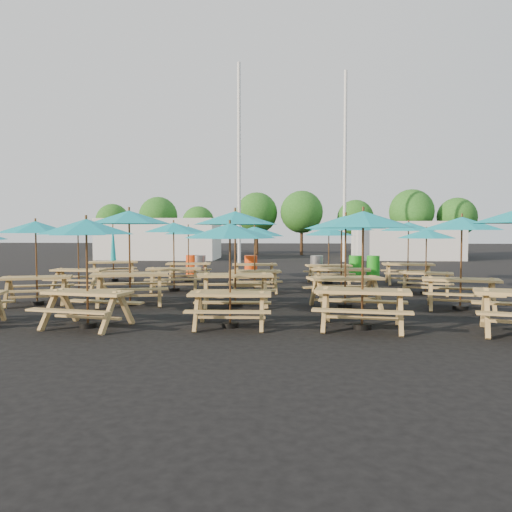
# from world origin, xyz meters

# --- Properties ---
(ground) EXTENTS (120.00, 120.00, 0.00)m
(ground) POSITION_xyz_m (0.00, 0.00, 0.00)
(ground) COLOR black
(ground) RESTS_ON ground
(picnic_unit_1) EXTENTS (2.57, 2.57, 2.28)m
(picnic_unit_1) POSITION_xyz_m (-5.59, -3.12, 1.97)
(picnic_unit_1) COLOR tan
(picnic_unit_1) RESTS_ON ground
(picnic_unit_2) EXTENTS (2.01, 2.01, 2.17)m
(picnic_unit_2) POSITION_xyz_m (-5.74, -0.16, 1.87)
(picnic_unit_2) COLOR tan
(picnic_unit_2) RESTS_ON ground
(picnic_unit_3) EXTENTS (2.28, 2.14, 2.35)m
(picnic_unit_3) POSITION_xyz_m (-5.75, 3.03, 0.97)
(picnic_unit_3) COLOR tan
(picnic_unit_3) RESTS_ON ground
(picnic_unit_4) EXTENTS (2.35, 2.35, 2.27)m
(picnic_unit_4) POSITION_xyz_m (-2.90, -6.10, 1.96)
(picnic_unit_4) COLOR tan
(picnic_unit_4) RESTS_ON ground
(picnic_unit_5) EXTENTS (2.79, 2.79, 2.56)m
(picnic_unit_5) POSITION_xyz_m (-3.06, -2.97, 2.21)
(picnic_unit_5) COLOR tan
(picnic_unit_5) RESTS_ON ground
(picnic_unit_6) EXTENTS (2.36, 2.36, 2.29)m
(picnic_unit_6) POSITION_xyz_m (-2.61, 0.12, 1.97)
(picnic_unit_6) COLOR tan
(picnic_unit_6) RESTS_ON ground
(picnic_unit_7) EXTENTS (2.13, 2.13, 2.18)m
(picnic_unit_7) POSITION_xyz_m (-2.78, 3.13, 1.88)
(picnic_unit_7) COLOR tan
(picnic_unit_7) RESTS_ON ground
(picnic_unit_8) EXTENTS (2.00, 2.00, 2.18)m
(picnic_unit_8) POSITION_xyz_m (0.04, -5.85, 1.88)
(picnic_unit_8) COLOR tan
(picnic_unit_8) RESTS_ON ground
(picnic_unit_9) EXTENTS (2.53, 2.53, 2.54)m
(picnic_unit_9) POSITION_xyz_m (-0.21, -2.92, 2.19)
(picnic_unit_9) COLOR tan
(picnic_unit_9) RESTS_ON ground
(picnic_unit_10) EXTENTS (2.09, 2.09, 2.14)m
(picnic_unit_10) POSITION_xyz_m (0.09, -0.11, 1.84)
(picnic_unit_10) COLOR tan
(picnic_unit_10) RESTS_ON ground
(picnic_unit_11) EXTENTS (2.14, 2.14, 2.17)m
(picnic_unit_11) POSITION_xyz_m (-0.17, 2.96, 1.88)
(picnic_unit_11) COLOR tan
(picnic_unit_11) RESTS_ON ground
(picnic_unit_12) EXTENTS (2.42, 2.42, 2.43)m
(picnic_unit_12) POSITION_xyz_m (2.75, -5.81, 2.09)
(picnic_unit_12) COLOR tan
(picnic_unit_12) RESTS_ON ground
(picnic_unit_13) EXTENTS (2.56, 2.56, 2.41)m
(picnic_unit_13) POSITION_xyz_m (2.67, -3.08, 2.08)
(picnic_unit_13) COLOR tan
(picnic_unit_13) RESTS_ON ground
(picnic_unit_14) EXTENTS (2.33, 2.33, 2.36)m
(picnic_unit_14) POSITION_xyz_m (2.86, 0.07, 2.04)
(picnic_unit_14) COLOR tan
(picnic_unit_14) RESTS_ON ground
(picnic_unit_15) EXTENTS (2.17, 2.17, 2.13)m
(picnic_unit_15) POSITION_xyz_m (2.64, 2.79, 1.84)
(picnic_unit_15) COLOR tan
(picnic_unit_15) RESTS_ON ground
(picnic_unit_17) EXTENTS (2.51, 2.51, 2.37)m
(picnic_unit_17) POSITION_xyz_m (5.57, -3.11, 2.05)
(picnic_unit_17) COLOR tan
(picnic_unit_17) RESTS_ON ground
(picnic_unit_18) EXTENTS (2.24, 2.24, 2.07)m
(picnic_unit_18) POSITION_xyz_m (5.48, -0.06, 1.79)
(picnic_unit_18) COLOR tan
(picnic_unit_18) RESTS_ON ground
(picnic_unit_19) EXTENTS (2.20, 2.20, 2.33)m
(picnic_unit_19) POSITION_xyz_m (5.56, 2.81, 2.01)
(picnic_unit_19) COLOR tan
(picnic_unit_19) RESTS_ON ground
(waste_bin_0) EXTENTS (0.56, 0.56, 0.90)m
(waste_bin_0) POSITION_xyz_m (-3.19, 5.83, 0.45)
(waste_bin_0) COLOR #ED3F0D
(waste_bin_0) RESTS_ON ground
(waste_bin_1) EXTENTS (0.56, 0.56, 0.90)m
(waste_bin_1) POSITION_xyz_m (-2.87, 5.82, 0.45)
(waste_bin_1) COLOR gray
(waste_bin_1) RESTS_ON ground
(waste_bin_2) EXTENTS (0.56, 0.56, 0.90)m
(waste_bin_2) POSITION_xyz_m (-0.55, 5.67, 0.45)
(waste_bin_2) COLOR #ED3F0D
(waste_bin_2) RESTS_ON ground
(waste_bin_3) EXTENTS (0.56, 0.56, 0.90)m
(waste_bin_3) POSITION_xyz_m (2.33, 5.93, 0.45)
(waste_bin_3) COLOR gray
(waste_bin_3) RESTS_ON ground
(waste_bin_4) EXTENTS (0.56, 0.56, 0.90)m
(waste_bin_4) POSITION_xyz_m (4.02, 5.97, 0.45)
(waste_bin_4) COLOR #1D991B
(waste_bin_4) RESTS_ON ground
(waste_bin_5) EXTENTS (0.56, 0.56, 0.90)m
(waste_bin_5) POSITION_xyz_m (4.78, 5.99, 0.45)
(waste_bin_5) COLOR #1D991B
(waste_bin_5) RESTS_ON ground
(mast_0) EXTENTS (0.20, 0.20, 12.00)m
(mast_0) POSITION_xyz_m (-2.00, 14.00, 6.00)
(mast_0) COLOR silver
(mast_0) RESTS_ON ground
(mast_1) EXTENTS (0.20, 0.20, 12.00)m
(mast_1) POSITION_xyz_m (4.50, 16.00, 6.00)
(mast_1) COLOR silver
(mast_1) RESTS_ON ground
(event_tent_0) EXTENTS (8.00, 4.00, 2.80)m
(event_tent_0) POSITION_xyz_m (-8.00, 18.00, 1.40)
(event_tent_0) COLOR silver
(event_tent_0) RESTS_ON ground
(event_tent_1) EXTENTS (7.00, 4.00, 2.60)m
(event_tent_1) POSITION_xyz_m (9.00, 19.00, 1.30)
(event_tent_1) COLOR silver
(event_tent_1) RESTS_ON ground
(tree_0) EXTENTS (2.80, 2.80, 4.24)m
(tree_0) POSITION_xyz_m (-14.07, 25.25, 2.83)
(tree_0) COLOR #382314
(tree_0) RESTS_ON ground
(tree_1) EXTENTS (3.11, 3.11, 4.72)m
(tree_1) POSITION_xyz_m (-9.74, 23.90, 3.15)
(tree_1) COLOR #382314
(tree_1) RESTS_ON ground
(tree_2) EXTENTS (2.59, 2.59, 3.93)m
(tree_2) POSITION_xyz_m (-6.39, 23.65, 2.62)
(tree_2) COLOR #382314
(tree_2) RESTS_ON ground
(tree_3) EXTENTS (3.36, 3.36, 5.09)m
(tree_3) POSITION_xyz_m (-1.75, 24.72, 3.41)
(tree_3) COLOR #382314
(tree_3) RESTS_ON ground
(tree_4) EXTENTS (3.41, 3.41, 5.17)m
(tree_4) POSITION_xyz_m (1.90, 24.26, 3.46)
(tree_4) COLOR #382314
(tree_4) RESTS_ON ground
(tree_5) EXTENTS (2.94, 2.94, 4.45)m
(tree_5) POSITION_xyz_m (6.22, 24.67, 2.97)
(tree_5) COLOR #382314
(tree_5) RESTS_ON ground
(tree_6) EXTENTS (3.38, 3.38, 5.13)m
(tree_6) POSITION_xyz_m (10.23, 22.90, 3.43)
(tree_6) COLOR #382314
(tree_6) RESTS_ON ground
(tree_7) EXTENTS (2.95, 2.95, 4.48)m
(tree_7) POSITION_xyz_m (13.63, 22.92, 2.99)
(tree_7) COLOR #382314
(tree_7) RESTS_ON ground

